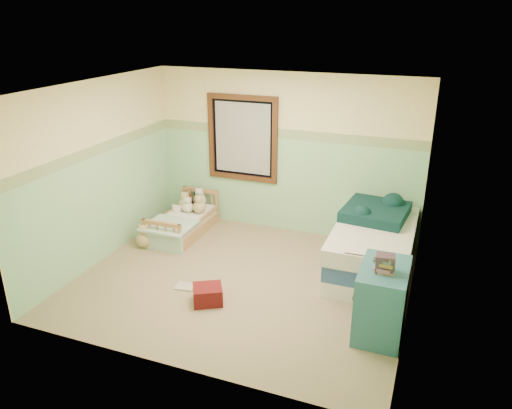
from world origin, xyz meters
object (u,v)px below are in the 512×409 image
at_px(red_pillow, 208,295).
at_px(floor_book, 185,287).
at_px(twin_bed_frame, 372,262).
at_px(dresser, 382,300).
at_px(plush_floor_cream, 178,220).
at_px(toddler_bed_frame, 183,228).
at_px(plush_floor_tan, 145,239).

bearing_deg(red_pillow, floor_book, 153.62).
relative_size(twin_bed_frame, red_pillow, 5.59).
bearing_deg(floor_book, dresser, -8.81).
bearing_deg(plush_floor_cream, twin_bed_frame, -5.18).
distance_m(toddler_bed_frame, floor_book, 1.69).
bearing_deg(plush_floor_tan, red_pillow, -33.57).
bearing_deg(plush_floor_cream, toddler_bed_frame, -41.92).
relative_size(toddler_bed_frame, twin_bed_frame, 0.68).
xyz_separation_m(plush_floor_tan, dresser, (3.58, -0.88, 0.27)).
height_order(plush_floor_tan, red_pillow, plush_floor_tan).
height_order(toddler_bed_frame, dresser, dresser).
relative_size(plush_floor_tan, dresser, 0.32).
relative_size(red_pillow, floor_book, 1.44).
height_order(plush_floor_tan, twin_bed_frame, plush_floor_tan).
bearing_deg(toddler_bed_frame, dresser, -24.92).
bearing_deg(toddler_bed_frame, red_pillow, -53.17).
bearing_deg(dresser, twin_bed_frame, 101.64).
height_order(plush_floor_cream, twin_bed_frame, plush_floor_cream).
bearing_deg(red_pillow, plush_floor_tan, 146.43).
height_order(plush_floor_cream, plush_floor_tan, plush_floor_cream).
bearing_deg(twin_bed_frame, plush_floor_tan, -170.75).
xyz_separation_m(plush_floor_cream, floor_book, (1.03, -1.64, -0.12)).
bearing_deg(twin_bed_frame, toddler_bed_frame, 177.88).
xyz_separation_m(toddler_bed_frame, twin_bed_frame, (2.99, -0.11, 0.03)).
height_order(toddler_bed_frame, floor_book, toddler_bed_frame).
xyz_separation_m(dresser, red_pillow, (-2.03, -0.15, -0.29)).
xyz_separation_m(dresser, floor_book, (-2.45, 0.06, -0.39)).
bearing_deg(plush_floor_tan, twin_bed_frame, 9.25).
distance_m(toddler_bed_frame, dresser, 3.63).
relative_size(dresser, red_pillow, 2.29).
bearing_deg(plush_floor_cream, floor_book, -57.93).
relative_size(toddler_bed_frame, floor_book, 5.43).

